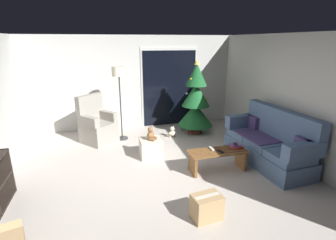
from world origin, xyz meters
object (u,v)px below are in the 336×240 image
(remote_white, at_px, (211,149))
(book_stack, at_px, (236,146))
(cardboard_box_taped_mid_floor, at_px, (207,207))
(cell_phone, at_px, (235,144))
(christmas_tree, at_px, (196,102))
(teddy_bear_chestnut, at_px, (151,134))
(ottoman, at_px, (151,148))
(teddy_bear_cream_by_tree, at_px, (172,132))
(remote_black, at_px, (220,151))
(floor_lamp, at_px, (119,79))
(coffee_table, at_px, (218,157))
(armchair, at_px, (97,126))
(couch, at_px, (270,144))

(remote_white, relative_size, book_stack, 0.65)
(cardboard_box_taped_mid_floor, bearing_deg, cell_phone, 49.08)
(christmas_tree, bearing_deg, teddy_bear_chestnut, -140.48)
(book_stack, bearing_deg, remote_white, 172.62)
(ottoman, xyz_separation_m, teddy_bear_chestnut, (0.01, -0.01, 0.31))
(ottoman, relative_size, teddy_bear_cream_by_tree, 1.54)
(remote_black, height_order, teddy_bear_chestnut, teddy_bear_chestnut)
(remote_white, bearing_deg, cell_phone, 172.42)
(cell_phone, bearing_deg, floor_lamp, 155.08)
(remote_black, distance_m, book_stack, 0.39)
(remote_black, height_order, cell_phone, cell_phone)
(coffee_table, height_order, ottoman, coffee_table)
(cardboard_box_taped_mid_floor, bearing_deg, book_stack, 48.41)
(remote_white, bearing_deg, remote_black, 121.20)
(christmas_tree, xyz_separation_m, teddy_bear_chestnut, (-1.41, -1.16, -0.35))
(armchair, bearing_deg, book_stack, -38.60)
(christmas_tree, bearing_deg, teddy_bear_cream_by_tree, -166.53)
(couch, relative_size, book_stack, 8.29)
(book_stack, distance_m, teddy_bear_chestnut, 1.72)
(couch, bearing_deg, coffee_table, -176.82)
(coffee_table, height_order, christmas_tree, christmas_tree)
(book_stack, relative_size, christmas_tree, 0.13)
(remote_white, relative_size, cell_phone, 1.08)
(ottoman, bearing_deg, armchair, 132.94)
(armchair, bearing_deg, cardboard_box_taped_mid_floor, -66.39)
(book_stack, distance_m, cell_phone, 0.04)
(couch, relative_size, cardboard_box_taped_mid_floor, 4.56)
(remote_white, distance_m, cardboard_box_taped_mid_floor, 1.49)
(book_stack, xyz_separation_m, christmas_tree, (-0.07, 2.04, 0.41))
(armchair, xyz_separation_m, cardboard_box_taped_mid_floor, (1.45, -3.31, -0.23))
(coffee_table, distance_m, teddy_bear_cream_by_tree, 1.95)
(remote_black, bearing_deg, armchair, -62.48)
(floor_lamp, bearing_deg, cell_phone, -46.27)
(couch, relative_size, christmas_tree, 1.04)
(floor_lamp, bearing_deg, armchair, -177.12)
(christmas_tree, xyz_separation_m, floor_lamp, (-1.91, 0.04, 0.66))
(coffee_table, bearing_deg, cell_phone, 8.37)
(floor_lamp, xyz_separation_m, teddy_bear_chestnut, (0.50, -1.20, -1.00))
(teddy_bear_chestnut, bearing_deg, christmas_tree, 39.52)
(cell_phone, bearing_deg, teddy_bear_cream_by_tree, 132.85)
(couch, distance_m, remote_black, 1.13)
(floor_lamp, relative_size, teddy_bear_chestnut, 6.25)
(remote_white, height_order, teddy_bear_chestnut, teddy_bear_chestnut)
(ottoman, height_order, teddy_bear_chestnut, teddy_bear_chestnut)
(cell_phone, bearing_deg, couch, 21.93)
(book_stack, distance_m, armchair, 3.28)
(remote_black, relative_size, teddy_bear_cream_by_tree, 0.55)
(floor_lamp, bearing_deg, remote_black, -53.53)
(armchair, bearing_deg, floor_lamp, 2.88)
(book_stack, height_order, christmas_tree, christmas_tree)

